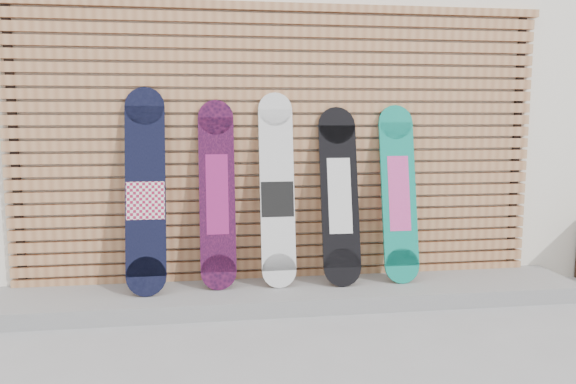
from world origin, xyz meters
name	(u,v)px	position (x,y,z in m)	size (l,w,h in m)	color
ground	(323,334)	(0.00, 0.00, 0.00)	(80.00, 80.00, 0.00)	gray
building	(307,86)	(0.50, 3.50, 1.80)	(12.00, 5.00, 3.60)	white
concrete_step	(286,294)	(-0.15, 0.68, 0.06)	(4.60, 0.70, 0.12)	gray
slat_wall	(281,144)	(-0.15, 0.97, 1.21)	(4.26, 0.08, 2.29)	#AD7148
snowboard_0	(145,192)	(-1.20, 0.76, 0.87)	(0.29, 0.37, 1.53)	black
snowboard_1	(217,194)	(-0.67, 0.80, 0.84)	(0.27, 0.29, 1.44)	black
snowboard_2	(277,191)	(-0.21, 0.79, 0.85)	(0.27, 0.30, 1.49)	silver
snowboard_3	(339,196)	(0.28, 0.77, 0.81)	(0.30, 0.34, 1.38)	black
snowboard_4	(399,193)	(0.77, 0.78, 0.82)	(0.28, 0.32, 1.40)	#0D836E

